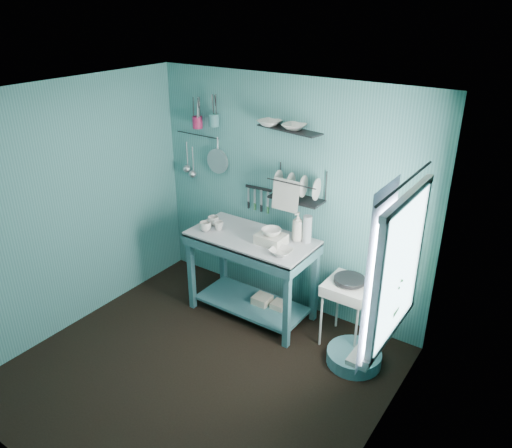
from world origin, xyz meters
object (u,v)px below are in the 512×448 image
Objects in this scene: colander at (218,161)px; potted_plant at (381,300)px; utensil_cup_magenta at (197,122)px; work_counter at (252,276)px; mug_left at (205,227)px; dish_rack at (297,185)px; wash_tub at (271,239)px; utensil_cup_teal at (214,120)px; soap_bottle at (298,226)px; storage_tin_small at (279,310)px; hotplate_stand at (347,313)px; water_bottle at (307,229)px; frying_pan at (350,280)px; floor_basin at (354,357)px; storage_tin_large at (262,305)px; mug_right at (213,221)px; mug_mid at (219,226)px.

colander is 2.57m from potted_plant.
utensil_cup_magenta is 0.46× the size of colander.
work_counter is 1.78m from utensil_cup_magenta.
dish_rack reaches higher than mug_left.
mug_left is 0.74m from wash_tub.
utensil_cup_teal is at bearing -104.95° from colander.
dish_rack reaches higher than potted_plant.
soap_bottle is 1.25m from colander.
potted_plant is 2.46× the size of storage_tin_small.
hotplate_stand is 2.44× the size of colander.
dish_rack reaches higher than water_bottle.
water_bottle reaches higher than mug_left.
frying_pan is (1.53, 0.28, -0.26)m from mug_left.
colander reaches higher than mug_left.
soap_bottle is 0.58× the size of floor_basin.
mug_left is 1.15m from utensil_cup_teal.
colander reaches higher than potted_plant.
mug_left is 0.25× the size of potted_plant.
mug_left is 0.56× the size of storage_tin_large.
wash_tub reaches higher than storage_tin_large.
wash_tub is at bearing -17.53° from utensil_cup_magenta.
work_counter is at bearing -154.54° from soap_bottle.
wash_tub is 1.45m from utensil_cup_teal.
utensil_cup_teal reaches higher than dish_rack.
work_counter is 0.48m from storage_tin_small.
colander is at bearing 157.05° from wash_tub.
mug_right is 1.01m from dish_rack.
potted_plant is 1.16m from floor_basin.
floor_basin is at bearing -12.42° from utensil_cup_magenta.
utensil_cup_teal is 0.46× the size of colander.
wash_tub is (0.63, 0.04, 0.00)m from mug_mid.
storage_tin_large is (-0.95, -0.07, -0.23)m from hotplate_stand.
storage_tin_large is at bearing 171.42° from floor_basin.
wash_tub is 0.60m from dish_rack.
hotplate_stand is 1.15m from potted_plant.
mug_left is at bearing -63.22° from utensil_cup_teal.
mug_left is 0.44× the size of wash_tub.
mug_right is at bearing 175.92° from floor_basin.
dish_rack is at bearing 83.01° from storage_tin_small.
dish_rack is (0.33, 0.32, 1.00)m from work_counter.
work_counter is 1.33m from colander.
potted_plant is (0.55, -0.69, 0.73)m from hotplate_stand.
soap_bottle reaches higher than floor_basin.
work_counter is at bearing 8.97° from mug_mid.
mug_right is 0.41× the size of soap_bottle.
storage_tin_large is at bearing -177.03° from hotplate_stand.
water_bottle reaches higher than floor_basin.
utensil_cup_teal is (-1.80, 0.25, 1.62)m from hotplate_stand.
wash_tub is (0.25, -0.02, 0.52)m from work_counter.
mug_left is 0.61× the size of storage_tin_small.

